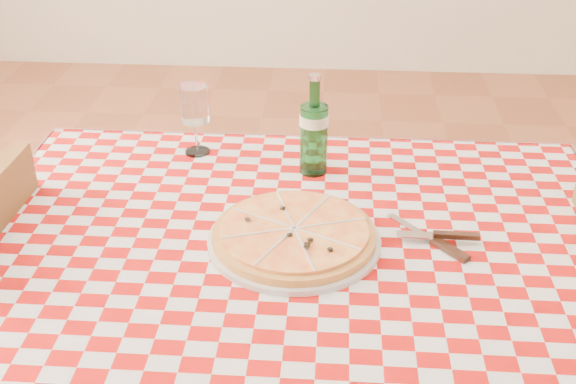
{
  "coord_description": "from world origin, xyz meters",
  "views": [
    {
      "loc": [
        0.07,
        -1.19,
        1.54
      ],
      "look_at": [
        -0.02,
        0.06,
        0.82
      ],
      "focal_mm": 45.0,
      "sensor_mm": 36.0,
      "label": 1
    }
  ],
  "objects_px": {
    "wine_glass": "(195,120)",
    "dining_table": "(296,274)",
    "pizza_plate": "(294,234)",
    "water_bottle": "(314,125)"
  },
  "relations": [
    {
      "from": "dining_table",
      "to": "water_bottle",
      "type": "xyz_separation_m",
      "value": [
        0.02,
        0.26,
        0.22
      ]
    },
    {
      "from": "dining_table",
      "to": "wine_glass",
      "type": "xyz_separation_m",
      "value": [
        -0.26,
        0.34,
        0.18
      ]
    },
    {
      "from": "wine_glass",
      "to": "dining_table",
      "type": "bearing_deg",
      "value": -52.9
    },
    {
      "from": "dining_table",
      "to": "wine_glass",
      "type": "distance_m",
      "value": 0.47
    },
    {
      "from": "water_bottle",
      "to": "pizza_plate",
      "type": "bearing_deg",
      "value": -94.76
    },
    {
      "from": "dining_table",
      "to": "pizza_plate",
      "type": "relative_size",
      "value": 3.58
    },
    {
      "from": "dining_table",
      "to": "pizza_plate",
      "type": "height_order",
      "value": "pizza_plate"
    },
    {
      "from": "pizza_plate",
      "to": "wine_glass",
      "type": "height_order",
      "value": "wine_glass"
    },
    {
      "from": "pizza_plate",
      "to": "water_bottle",
      "type": "bearing_deg",
      "value": 85.24
    },
    {
      "from": "pizza_plate",
      "to": "wine_glass",
      "type": "distance_m",
      "value": 0.46
    }
  ]
}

